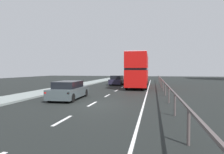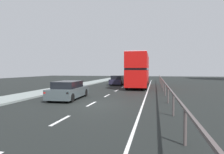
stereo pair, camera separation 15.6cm
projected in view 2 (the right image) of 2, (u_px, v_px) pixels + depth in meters
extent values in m
cube|color=black|center=(92.00, 104.00, 13.01)|extent=(73.53, 120.00, 0.10)
cube|color=gray|center=(6.00, 99.00, 14.44)|extent=(2.75, 80.00, 0.14)
cube|color=silver|center=(61.00, 120.00, 8.71)|extent=(0.16, 1.83, 0.01)
cube|color=silver|center=(91.00, 104.00, 12.95)|extent=(0.16, 1.83, 0.01)
cube|color=silver|center=(107.00, 96.00, 17.19)|extent=(0.16, 1.83, 0.01)
cube|color=silver|center=(117.00, 90.00, 21.42)|extent=(0.16, 1.83, 0.01)
cube|color=silver|center=(123.00, 87.00, 25.66)|extent=(0.16, 1.83, 0.01)
cube|color=silver|center=(127.00, 85.00, 29.89)|extent=(0.16, 1.83, 0.01)
cube|color=silver|center=(131.00, 83.00, 34.13)|extent=(0.16, 1.83, 0.01)
cube|color=silver|center=(134.00, 81.00, 38.36)|extent=(0.16, 1.83, 0.01)
cube|color=silver|center=(136.00, 80.00, 42.60)|extent=(0.16, 1.83, 0.01)
cube|color=silver|center=(148.00, 91.00, 21.07)|extent=(0.12, 46.00, 0.01)
cube|color=#544A49|center=(163.00, 81.00, 20.68)|extent=(0.08, 42.00, 0.08)
cylinder|color=#544A49|center=(185.00, 127.00, 5.79)|extent=(0.10, 0.10, 1.10)
cylinder|color=#544A49|center=(173.00, 105.00, 9.52)|extent=(0.10, 0.10, 1.10)
cylinder|color=#544A49|center=(168.00, 95.00, 13.25)|extent=(0.10, 0.10, 1.10)
cylinder|color=#544A49|center=(165.00, 90.00, 16.97)|extent=(0.10, 0.10, 1.10)
cylinder|color=#544A49|center=(163.00, 86.00, 20.70)|extent=(0.10, 0.10, 1.10)
cylinder|color=#544A49|center=(162.00, 84.00, 24.42)|extent=(0.10, 0.10, 1.10)
cylinder|color=#544A49|center=(161.00, 82.00, 28.15)|extent=(0.10, 0.10, 1.10)
cylinder|color=#544A49|center=(160.00, 80.00, 31.88)|extent=(0.10, 0.10, 1.10)
cylinder|color=#544A49|center=(160.00, 79.00, 35.60)|extent=(0.10, 0.10, 1.10)
cylinder|color=#544A49|center=(159.00, 78.00, 39.33)|extent=(0.10, 0.10, 1.10)
cube|color=red|center=(139.00, 77.00, 26.10)|extent=(2.57, 11.27, 1.89)
cube|color=black|center=(139.00, 69.00, 26.06)|extent=(2.58, 10.82, 0.24)
cube|color=red|center=(139.00, 62.00, 26.03)|extent=(2.57, 11.27, 1.77)
cube|color=silver|center=(139.00, 55.00, 25.99)|extent=(2.51, 11.04, 0.10)
cube|color=black|center=(141.00, 75.00, 31.57)|extent=(2.17, 0.07, 1.32)
cube|color=yellow|center=(141.00, 60.00, 31.49)|extent=(1.45, 0.06, 0.28)
cylinder|color=black|center=(133.00, 81.00, 30.48)|extent=(0.29, 1.00, 1.00)
cylinder|color=black|center=(148.00, 81.00, 30.03)|extent=(0.29, 1.00, 1.00)
cylinder|color=black|center=(127.00, 85.00, 22.42)|extent=(0.29, 1.00, 1.00)
cylinder|color=black|center=(146.00, 86.00, 21.97)|extent=(0.29, 1.00, 1.00)
cube|color=#444F53|center=(69.00, 92.00, 15.26)|extent=(2.06, 4.66, 0.71)
cube|color=black|center=(68.00, 84.00, 15.01)|extent=(1.74, 2.59, 0.50)
cube|color=red|center=(45.00, 93.00, 13.16)|extent=(0.16, 0.07, 0.12)
cube|color=red|center=(68.00, 93.00, 12.89)|extent=(0.16, 0.07, 0.12)
cylinder|color=black|center=(67.00, 92.00, 16.97)|extent=(0.23, 0.65, 0.64)
cylinder|color=black|center=(85.00, 93.00, 16.69)|extent=(0.23, 0.65, 0.64)
cylinder|color=black|center=(49.00, 97.00, 13.84)|extent=(0.23, 0.65, 0.64)
cylinder|color=black|center=(72.00, 98.00, 13.56)|extent=(0.23, 0.65, 0.64)
cube|color=#252339|center=(118.00, 81.00, 29.83)|extent=(1.85, 4.21, 0.70)
cube|color=black|center=(117.00, 77.00, 29.60)|extent=(1.60, 2.33, 0.54)
cube|color=red|center=(109.00, 81.00, 28.00)|extent=(0.16, 0.06, 0.12)
cube|color=red|center=(120.00, 81.00, 27.64)|extent=(0.16, 0.06, 0.12)
cylinder|color=black|center=(114.00, 82.00, 31.37)|extent=(0.21, 0.64, 0.64)
cylinder|color=black|center=(124.00, 82.00, 30.99)|extent=(0.21, 0.64, 0.64)
cylinder|color=black|center=(110.00, 83.00, 28.67)|extent=(0.21, 0.64, 0.64)
cylinder|color=black|center=(121.00, 83.00, 28.30)|extent=(0.21, 0.64, 0.64)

